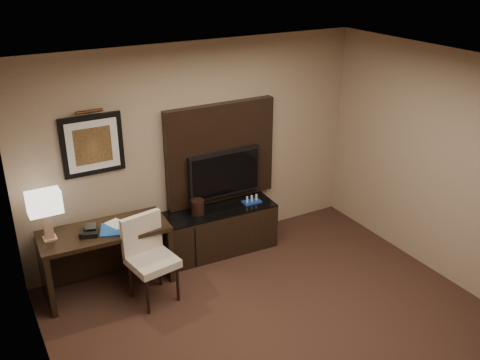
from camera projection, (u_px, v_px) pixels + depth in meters
floor at (309, 355)px, 5.28m from camera, size 4.50×5.00×0.01m
ceiling at (327, 86)px, 4.19m from camera, size 4.50×5.00×0.01m
wall_back at (197, 150)px, 6.73m from camera, size 4.50×0.01×2.70m
wall_left at (57, 314)px, 3.73m from camera, size 0.01×5.00×2.70m
desk at (107, 259)px, 6.18m from camera, size 1.46×0.68×0.77m
credenza at (209, 232)px, 6.91m from camera, size 1.80×0.57×0.61m
tv_wall_panel at (221, 153)px, 6.85m from camera, size 1.50×0.12×1.30m
tv at (224, 173)px, 6.87m from camera, size 1.00×0.08×0.60m
artwork at (92, 145)px, 6.01m from camera, size 0.70×0.04×0.70m
picture_light at (89, 111)px, 5.82m from camera, size 0.04×0.04×0.30m
desk_chair at (152, 261)px, 5.92m from camera, size 0.57×0.63×1.00m
table_lamp at (46, 216)px, 5.72m from camera, size 0.36×0.22×0.58m
desk_phone at (89, 231)px, 5.90m from camera, size 0.24×0.23×0.10m
blue_folder at (111, 230)px, 6.01m from camera, size 0.32×0.37×0.02m
book at (109, 219)px, 6.01m from camera, size 0.17×0.08×0.24m
ice_bucket at (198, 207)px, 6.69m from camera, size 0.20×0.20×0.19m
minibar_tray at (252, 199)px, 7.00m from camera, size 0.25×0.15×0.09m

